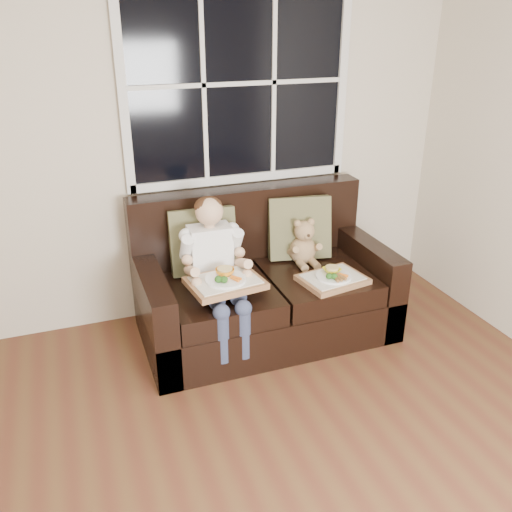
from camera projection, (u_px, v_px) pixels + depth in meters
name	position (u px, v px, depth m)	size (l,w,h in m)	color
room_walls	(304.00, 228.00, 1.34)	(4.52, 5.02, 2.71)	beige
window_back	(239.00, 83.00, 3.65)	(1.62, 0.04, 1.37)	black
loveseat	(262.00, 289.00, 3.80)	(1.70, 0.92, 0.96)	black
pillow_left	(203.00, 241.00, 3.67)	(0.46, 0.24, 0.46)	brown
pillow_right	(299.00, 228.00, 3.89)	(0.48, 0.29, 0.46)	brown
child	(215.00, 259.00, 3.44)	(0.40, 0.60, 0.90)	white
teddy_bear	(304.00, 245.00, 3.83)	(0.20, 0.26, 0.34)	tan
tray_left	(225.00, 281.00, 3.33)	(0.49, 0.39, 0.10)	#946443
tray_right	(333.00, 278.00, 3.59)	(0.46, 0.38, 0.09)	#946443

